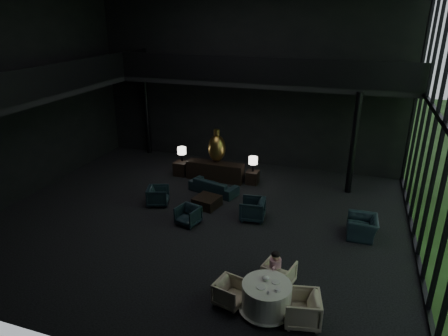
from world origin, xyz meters
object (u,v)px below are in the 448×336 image
(lounge_armchair_south, at_px, (188,215))
(dining_chair_west, at_px, (230,293))
(dining_chair_north, at_px, (279,273))
(dining_table, at_px, (266,299))
(table_lamp_left, at_px, (182,151))
(lounge_armchair_west, at_px, (158,195))
(side_table_right, at_px, (252,177))
(sofa, at_px, (214,184))
(lounge_armchair_east, at_px, (252,207))
(coffee_table, at_px, (207,202))
(bronze_urn, at_px, (217,148))
(console, at_px, (215,171))
(dining_chair_east, at_px, (302,307))
(side_table_left, at_px, (181,168))
(child, at_px, (275,263))
(window_armchair, at_px, (362,224))
(table_lamp_right, at_px, (253,161))

(lounge_armchair_south, xyz_separation_m, dining_chair_west, (2.55, -3.30, -0.01))
(dining_chair_north, bearing_deg, dining_table, 98.96)
(table_lamp_left, relative_size, dining_table, 0.47)
(dining_chair_west, bearing_deg, lounge_armchair_west, 57.41)
(side_table_right, distance_m, dining_chair_west, 7.41)
(sofa, bearing_deg, lounge_armchair_south, 106.15)
(lounge_armchair_east, height_order, coffee_table, lounge_armchair_east)
(bronze_urn, relative_size, lounge_armchair_west, 1.81)
(console, relative_size, table_lamp_left, 3.92)
(sofa, height_order, dining_chair_north, dining_chair_north)
(dining_chair_east, bearing_deg, bronze_urn, -159.80)
(lounge_armchair_east, xyz_separation_m, dining_chair_east, (2.34, -4.41, -0.01))
(side_table_left, height_order, dining_chair_west, dining_chair_west)
(dining_chair_north, distance_m, dining_chair_west, 1.48)
(dining_table, bearing_deg, lounge_armchair_west, 140.09)
(bronze_urn, xyz_separation_m, dining_chair_west, (2.97, -7.38, -1.06))
(sofa, height_order, child, child)
(table_lamp_left, bearing_deg, dining_chair_east, -49.55)
(bronze_urn, height_order, table_lamp_left, bronze_urn)
(dining_table, relative_size, dining_chair_north, 1.83)
(console, bearing_deg, coffee_table, -77.14)
(bronze_urn, bearing_deg, child, -59.03)
(dining_chair_west, xyz_separation_m, child, (0.91, 0.93, 0.46))
(bronze_urn, height_order, dining_table, bronze_urn)
(side_table_right, height_order, lounge_armchair_east, lounge_armchair_east)
(console, bearing_deg, lounge_armchair_east, -49.92)
(coffee_table, bearing_deg, dining_chair_east, -49.02)
(lounge_armchair_south, bearing_deg, coffee_table, 98.37)
(bronze_urn, bearing_deg, dining_table, -62.24)
(console, height_order, lounge_armchair_south, console)
(sofa, distance_m, dining_chair_west, 6.48)
(dining_table, bearing_deg, side_table_left, 127.38)
(side_table_left, relative_size, window_armchair, 0.61)
(side_table_left, distance_m, side_table_right, 3.20)
(console, xyz_separation_m, lounge_armchair_east, (2.38, -2.83, 0.06))
(table_lamp_right, bearing_deg, dining_chair_west, -79.43)
(side_table_right, distance_m, lounge_armchair_east, 3.07)
(lounge_armchair_south, distance_m, dining_chair_west, 4.17)
(sofa, bearing_deg, dining_chair_west, 128.77)
(table_lamp_left, height_order, dining_chair_north, table_lamp_left)
(dining_chair_east, bearing_deg, lounge_armchair_east, -164.13)
(console, height_order, table_lamp_right, table_lamp_right)
(lounge_armchair_east, bearing_deg, dining_chair_north, 19.72)
(lounge_armchair_south, bearing_deg, dining_chair_west, -38.38)
(lounge_armchair_west, distance_m, lounge_armchair_south, 1.92)
(console, height_order, dining_chair_west, console)
(side_table_right, distance_m, lounge_armchair_west, 4.11)
(side_table_right, distance_m, child, 6.77)
(console, height_order, child, child)
(lounge_armchair_east, bearing_deg, console, -146.19)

